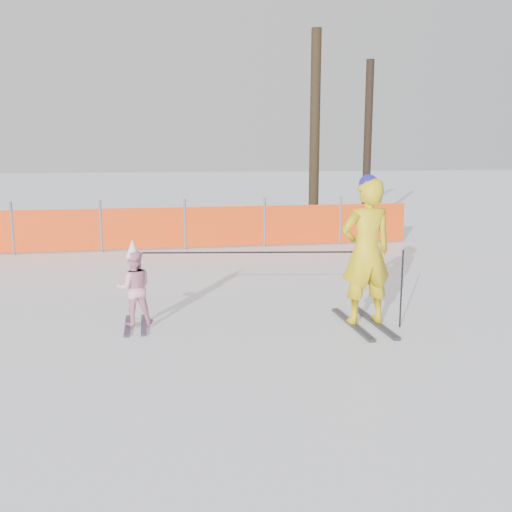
{
  "coord_description": "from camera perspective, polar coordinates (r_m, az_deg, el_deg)",
  "views": [
    {
      "loc": [
        -1.42,
        -6.95,
        2.4
      ],
      "look_at": [
        0.0,
        0.5,
        1.0
      ],
      "focal_mm": 40.0,
      "sensor_mm": 36.0,
      "label": 1
    }
  ],
  "objects": [
    {
      "name": "tree_trunks",
      "position": [
        17.95,
        7.84,
        11.73
      ],
      "size": [
        2.07,
        0.51,
        5.94
      ],
      "color": "black",
      "rests_on": "ground"
    },
    {
      "name": "adult",
      "position": [
        7.95,
        10.96,
        0.49
      ],
      "size": [
        0.76,
        1.5,
        2.09
      ],
      "color": "black",
      "rests_on": "ground"
    },
    {
      "name": "child",
      "position": [
        8.01,
        -12.1,
        -3.08
      ],
      "size": [
        0.53,
        0.95,
        1.22
      ],
      "color": "black",
      "rests_on": "ground"
    },
    {
      "name": "ski_poles",
      "position": [
        7.79,
        3.52,
        -0.63
      ],
      "size": [
        3.49,
        0.72,
        1.09
      ],
      "color": "black",
      "rests_on": "ground"
    },
    {
      "name": "safety_fence",
      "position": [
        14.16,
        -16.01,
        2.57
      ],
      "size": [
        15.79,
        0.06,
        1.25
      ],
      "color": "#595960",
      "rests_on": "ground"
    },
    {
      "name": "ground",
      "position": [
        7.48,
        0.73,
        -8.24
      ],
      "size": [
        120.0,
        120.0,
        0.0
      ],
      "primitive_type": "plane",
      "color": "white",
      "rests_on": "ground"
    }
  ]
}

